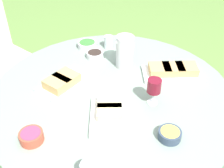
# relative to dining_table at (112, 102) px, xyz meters

# --- Properties ---
(ground_plane) EXTENTS (40.00, 40.00, 0.00)m
(ground_plane) POSITION_rel_dining_table_xyz_m (0.00, 0.00, -0.63)
(ground_plane) COLOR #668E42
(dining_table) EXTENTS (1.47, 1.47, 0.71)m
(dining_table) POSITION_rel_dining_table_xyz_m (0.00, 0.00, 0.00)
(dining_table) COLOR #4C4C51
(dining_table) RESTS_ON ground_plane
(water_pitcher) EXTENTS (0.13, 0.12, 0.22)m
(water_pitcher) POSITION_rel_dining_table_xyz_m (-0.16, -0.25, 0.19)
(water_pitcher) COLOR silver
(water_pitcher) RESTS_ON dining_table
(wine_glass) EXTENTS (0.08, 0.08, 0.16)m
(wine_glass) POSITION_rel_dining_table_xyz_m (-0.19, 0.16, 0.20)
(wine_glass) COLOR silver
(wine_glass) RESTS_ON dining_table
(platter_bread_main) EXTENTS (0.28, 0.35, 0.06)m
(platter_bread_main) POSITION_rel_dining_table_xyz_m (0.07, 0.19, 0.10)
(platter_bread_main) COLOR white
(platter_bread_main) RESTS_ON dining_table
(platter_charcuterie) EXTENTS (0.41, 0.37, 0.08)m
(platter_charcuterie) POSITION_rel_dining_table_xyz_m (0.26, -0.14, 0.11)
(platter_charcuterie) COLOR white
(platter_charcuterie) RESTS_ON dining_table
(platter_sandwich_side) EXTENTS (0.42, 0.28, 0.07)m
(platter_sandwich_side) POSITION_rel_dining_table_xyz_m (-0.43, -0.05, 0.11)
(platter_sandwich_side) COLOR white
(platter_sandwich_side) RESTS_ON dining_table
(bowl_fries) EXTENTS (0.12, 0.12, 0.05)m
(bowl_fries) POSITION_rel_dining_table_xyz_m (-0.16, 0.43, 0.11)
(bowl_fries) COLOR #334256
(bowl_fries) RESTS_ON dining_table
(bowl_salad) EXTENTS (0.14, 0.14, 0.04)m
(bowl_salad) POSITION_rel_dining_table_xyz_m (0.02, -0.57, 0.10)
(bowl_salad) COLOR silver
(bowl_salad) RESTS_ON dining_table
(bowl_olives) EXTENTS (0.12, 0.12, 0.04)m
(bowl_olives) POSITION_rel_dining_table_xyz_m (-0.00, -0.41, 0.10)
(bowl_olives) COLOR silver
(bowl_olives) RESTS_ON dining_table
(bowl_dip_red) EXTENTS (0.12, 0.12, 0.05)m
(bowl_dip_red) POSITION_rel_dining_table_xyz_m (0.49, 0.25, 0.11)
(bowl_dip_red) COLOR #B74733
(bowl_dip_red) RESTS_ON dining_table
(cup_water_near) EXTENTS (0.06, 0.06, 0.10)m
(cup_water_near) POSITION_rel_dining_table_xyz_m (-0.13, -0.51, 0.13)
(cup_water_near) COLOR silver
(cup_water_near) RESTS_ON dining_table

